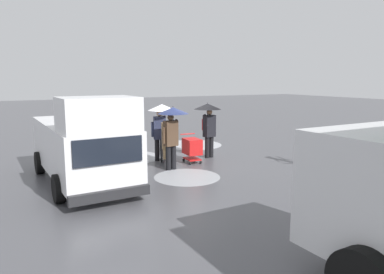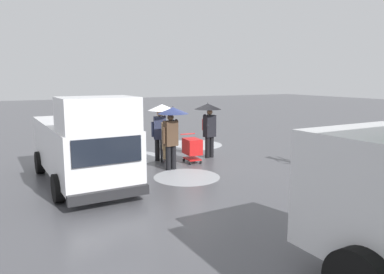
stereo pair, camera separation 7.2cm
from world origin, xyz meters
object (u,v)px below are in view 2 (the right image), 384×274
Objects in this scene: shopping_cart_vendor at (192,147)px; pedestrian_white_side at (161,119)px; pedestrian_black_side at (208,118)px; pedestrian_pink_side at (172,123)px; cargo_van_parked_right at (83,144)px; hand_dolly_boxes at (169,141)px.

pedestrian_white_side is (0.88, -0.81, 1.02)m from shopping_cart_vendor.
shopping_cart_vendor is 1.44m from pedestrian_black_side.
pedestrian_pink_side is (1.06, 0.59, 1.02)m from shopping_cart_vendor.
pedestrian_black_side is (-0.93, -0.45, 1.00)m from shopping_cart_vendor.
shopping_cart_vendor is 0.47× the size of pedestrian_white_side.
cargo_van_parked_right is at bearing 6.58° from pedestrian_pink_side.
pedestrian_pink_side is 1.00× the size of pedestrian_white_side.
cargo_van_parked_right is 3.36m from hand_dolly_boxes.
cargo_van_parked_right is 2.53× the size of pedestrian_black_side.
cargo_van_parked_right is at bearing 18.94° from hand_dolly_boxes.
shopping_cart_vendor is at bearing 25.98° from pedestrian_black_side.
cargo_van_parked_right is 5.17m from pedestrian_black_side.
pedestrian_pink_side is at bearing 29.28° from shopping_cart_vendor.
cargo_van_parked_right reaches higher than hand_dolly_boxes.
pedestrian_black_side is at bearing -164.33° from cargo_van_parked_right.
pedestrian_white_side reaches higher than hand_dolly_boxes.
cargo_van_parked_right is 2.53× the size of pedestrian_white_side.
pedestrian_pink_side is 1.41m from pedestrian_white_side.
pedestrian_pink_side is 2.25m from pedestrian_black_side.
pedestrian_black_side is (-1.80, -0.31, 0.73)m from hand_dolly_boxes.
hand_dolly_boxes is (-3.16, -1.08, -0.34)m from cargo_van_parked_right.
pedestrian_white_side is at bearing -151.03° from cargo_van_parked_right.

